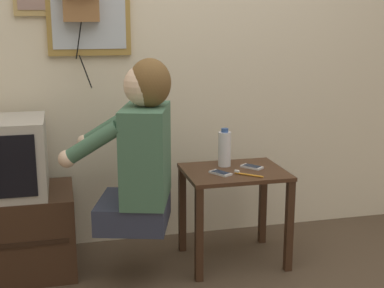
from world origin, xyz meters
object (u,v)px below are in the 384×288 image
at_px(cell_phone_held, 220,173).
at_px(water_bottle, 225,148).
at_px(cell_phone_spare, 252,167).
at_px(toothbrush, 247,174).
at_px(person, 141,150).

distance_m(cell_phone_held, water_bottle, 0.20).
distance_m(cell_phone_spare, toothbrush, 0.16).
bearing_deg(person, toothbrush, -74.92).
height_order(person, toothbrush, person).
relative_size(person, toothbrush, 6.74).
relative_size(cell_phone_spare, water_bottle, 0.61).
height_order(cell_phone_held, cell_phone_spare, same).
bearing_deg(water_bottle, toothbrush, -74.34).
xyz_separation_m(cell_phone_held, toothbrush, (0.13, -0.06, 0.00)).
bearing_deg(toothbrush, cell_phone_spare, 12.51).
relative_size(water_bottle, toothbrush, 1.70).
bearing_deg(cell_phone_spare, water_bottle, 114.01).
xyz_separation_m(person, water_bottle, (0.51, 0.20, -0.07)).
xyz_separation_m(water_bottle, toothbrush, (0.06, -0.22, -0.10)).
distance_m(person, toothbrush, 0.60).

